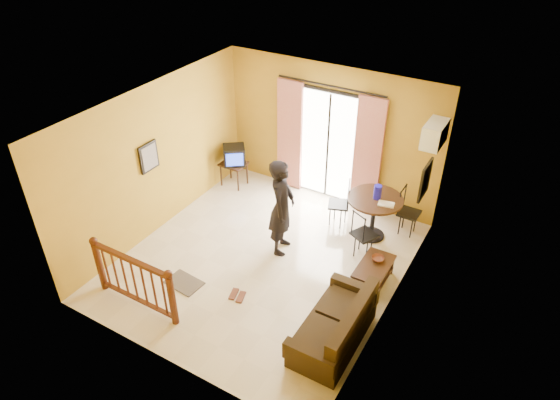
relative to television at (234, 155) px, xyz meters
The scene contains 19 objects.
ground 2.72m from the television, 44.49° to the right, with size 5.00×5.00×0.00m, color beige.
room_shell 2.79m from the television, 44.49° to the right, with size 5.00×5.00×5.00m.
balcony_door 2.01m from the television, 17.76° to the left, with size 2.25×0.14×2.46m.
tv_table 0.28m from the television, behind, with size 0.53×0.44×0.53m.
television is the anchor object (origin of this frame).
picture_left 2.22m from the television, 99.73° to the right, with size 0.05×0.42×0.52m.
dining_table 3.23m from the television, ahead, with size 1.01×1.01×0.84m.
water_jug 3.25m from the television, ahead, with size 0.14×0.14×0.26m, color #1814BF.
serving_tray 3.47m from the television, ahead, with size 0.28×0.18×0.02m, color beige.
dining_chairs 3.28m from the television, ahead, with size 1.71×1.49×0.95m.
air_conditioner 4.21m from the television, ahead, with size 0.31×0.60×0.40m.
botanical_print 4.22m from the television, ahead, with size 0.05×0.50×0.60m.
coffee_table 4.00m from the television, 20.77° to the right, with size 0.47×0.85×0.38m.
bowl 3.94m from the television, 18.85° to the right, with size 0.21×0.21×0.07m, color #5C2D1F.
sofa 4.71m from the television, 37.52° to the right, with size 0.76×1.62×0.78m.
standing_person 2.41m from the television, 35.28° to the right, with size 0.66×0.43×1.80m, color black.
stair_balustrade 3.81m from the television, 79.13° to the right, with size 1.63×0.13×1.04m.
doormat 3.25m from the television, 71.17° to the right, with size 0.60×0.40×0.02m, color #554D44.
sandals 3.50m from the television, 55.07° to the right, with size 0.30×0.27×0.03m.
Camera 1 is at (3.63, -5.66, 5.74)m, focal length 32.00 mm.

